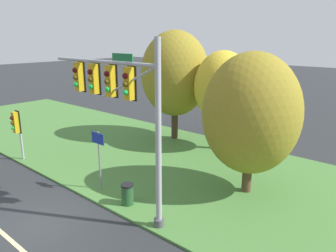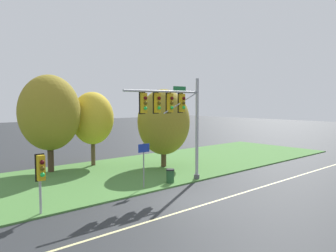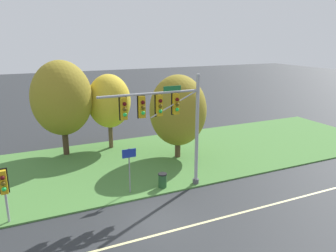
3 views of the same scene
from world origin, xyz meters
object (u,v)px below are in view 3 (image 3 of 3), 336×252
object	(u,v)px
tree_nearest_road	(62,98)
tree_left_of_mast	(109,101)
traffic_signal_mast	(167,115)
trash_bin	(163,180)
route_sign_post	(129,163)
tree_behind_signpost	(178,111)
pedestrian_signal_near_kerb	(4,185)

from	to	relation	value
tree_nearest_road	tree_left_of_mast	distance (m)	3.79
traffic_signal_mast	trash_bin	world-z (taller)	traffic_signal_mast
route_sign_post	tree_left_of_mast	distance (m)	9.10
tree_nearest_road	route_sign_post	bearing A→B (deg)	-73.35
traffic_signal_mast	tree_behind_signpost	size ratio (longest dim) A/B	1.09
traffic_signal_mast	tree_behind_signpost	world-z (taller)	traffic_signal_mast
tree_nearest_road	tree_left_of_mast	size ratio (longest dim) A/B	1.20
pedestrian_signal_near_kerb	route_sign_post	bearing A→B (deg)	6.07
pedestrian_signal_near_kerb	tree_left_of_mast	distance (m)	12.47
traffic_signal_mast	tree_behind_signpost	distance (m)	5.91
trash_bin	tree_left_of_mast	bearing A→B (deg)	95.90
tree_behind_signpost	route_sign_post	bearing A→B (deg)	-140.89
tree_nearest_road	trash_bin	world-z (taller)	tree_nearest_road
pedestrian_signal_near_kerb	tree_behind_signpost	world-z (taller)	tree_behind_signpost
pedestrian_signal_near_kerb	trash_bin	distance (m)	8.96
tree_nearest_road	tree_behind_signpost	distance (m)	9.06
traffic_signal_mast	route_sign_post	xyz separation A→B (m)	(-2.22, 0.54, -2.84)
tree_left_of_mast	traffic_signal_mast	bearing A→B (deg)	-83.51
pedestrian_signal_near_kerb	tree_behind_signpost	distance (m)	13.20
pedestrian_signal_near_kerb	trash_bin	world-z (taller)	pedestrian_signal_near_kerb
pedestrian_signal_near_kerb	route_sign_post	world-z (taller)	pedestrian_signal_near_kerb
route_sign_post	tree_behind_signpost	xyz separation A→B (m)	(5.37, 4.37, 1.84)
route_sign_post	traffic_signal_mast	bearing A→B (deg)	-13.66
tree_left_of_mast	trash_bin	world-z (taller)	tree_left_of_mast
pedestrian_signal_near_kerb	trash_bin	size ratio (longest dim) A/B	3.18
traffic_signal_mast	pedestrian_signal_near_kerb	distance (m)	9.30
route_sign_post	tree_nearest_road	world-z (taller)	tree_nearest_road
traffic_signal_mast	tree_nearest_road	world-z (taller)	tree_nearest_road
tree_behind_signpost	tree_left_of_mast	bearing A→B (deg)	133.73
traffic_signal_mast	trash_bin	bearing A→B (deg)	109.95
route_sign_post	tree_behind_signpost	bearing A→B (deg)	39.11
route_sign_post	tree_nearest_road	xyz separation A→B (m)	(-2.58, 8.62, 2.69)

